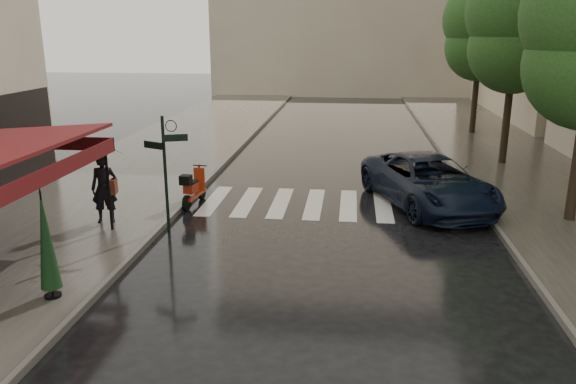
% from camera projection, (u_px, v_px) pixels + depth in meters
% --- Properties ---
extents(ground, '(120.00, 120.00, 0.00)m').
position_uv_depth(ground, '(179.00, 283.00, 11.85)').
color(ground, black).
rests_on(ground, ground).
extents(sidewalk_near, '(6.00, 60.00, 0.12)m').
position_uv_depth(sidewalk_near, '(161.00, 155.00, 23.79)').
color(sidewalk_near, '#38332D').
rests_on(sidewalk_near, ground).
extents(sidewalk_far, '(5.50, 60.00, 0.12)m').
position_uv_depth(sidewalk_far, '(521.00, 164.00, 22.18)').
color(sidewalk_far, '#38332D').
rests_on(sidewalk_far, ground).
extents(curb_near, '(0.12, 60.00, 0.16)m').
position_uv_depth(curb_near, '(231.00, 157.00, 23.45)').
color(curb_near, '#595651').
rests_on(curb_near, ground).
extents(curb_far, '(0.12, 60.00, 0.16)m').
position_uv_depth(curb_far, '(449.00, 162.00, 22.48)').
color(curb_far, '#595651').
rests_on(curb_far, ground).
extents(crosswalk, '(7.85, 3.20, 0.01)m').
position_uv_depth(crosswalk, '(331.00, 204.00, 17.26)').
color(crosswalk, silver).
rests_on(crosswalk, ground).
extents(signpost, '(1.17, 0.29, 3.10)m').
position_uv_depth(signpost, '(165.00, 165.00, 14.34)').
color(signpost, black).
rests_on(signpost, ground).
extents(tree_mid, '(3.80, 3.80, 8.34)m').
position_uv_depth(tree_mid, '(517.00, 18.00, 20.74)').
color(tree_mid, black).
rests_on(tree_mid, sidewalk_far).
extents(tree_far, '(3.80, 3.80, 8.16)m').
position_uv_depth(tree_far, '(482.00, 24.00, 27.44)').
color(tree_far, black).
rests_on(tree_far, sidewalk_far).
extents(pedestrian_with_umbrella, '(1.30, 1.32, 2.58)m').
position_uv_depth(pedestrian_with_umbrella, '(102.00, 161.00, 14.86)').
color(pedestrian_with_umbrella, black).
rests_on(pedestrian_with_umbrella, sidewalk_near).
extents(scooter, '(0.53, 1.71, 1.12)m').
position_uv_depth(scooter, '(193.00, 189.00, 17.04)').
color(scooter, black).
rests_on(scooter, ground).
extents(parked_car, '(4.26, 6.03, 1.53)m').
position_uv_depth(parked_car, '(428.00, 181.00, 16.95)').
color(parked_car, black).
rests_on(parked_car, ground).
extents(parasol_back, '(0.40, 0.40, 2.16)m').
position_uv_depth(parasol_back, '(46.00, 241.00, 10.68)').
color(parasol_back, black).
rests_on(parasol_back, sidewalk_near).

